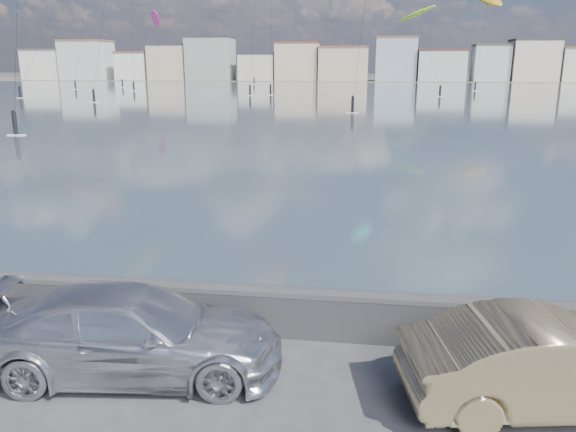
{
  "coord_description": "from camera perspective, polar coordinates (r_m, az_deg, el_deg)",
  "views": [
    {
      "loc": [
        2.65,
        -7.72,
        5.41
      ],
      "look_at": [
        1.0,
        4.0,
        2.2
      ],
      "focal_mm": 35.0,
      "sensor_mm": 36.0,
      "label": 1
    }
  ],
  "objects": [
    {
      "name": "far_buildings",
      "position": [
        193.73,
        7.91,
        15.21
      ],
      "size": [
        240.79,
        13.26,
        14.6
      ],
      "color": "silver",
      "rests_on": "ground"
    },
    {
      "name": "ground",
      "position": [
        9.8,
        -9.6,
        -18.59
      ],
      "size": [
        700.0,
        700.0,
        0.0
      ],
      "primitive_type": "plane",
      "color": "#333335",
      "rests_on": "ground"
    },
    {
      "name": "kitesurfer_6",
      "position": [
        112.98,
        12.98,
        19.28
      ],
      "size": [
        8.5,
        14.49,
        16.29
      ],
      "color": "#8CD826",
      "rests_on": "ground"
    },
    {
      "name": "car_champagne",
      "position": [
        10.2,
        25.25,
        -13.4
      ],
      "size": [
        4.97,
        2.52,
        1.56
      ],
      "primitive_type": "imported",
      "rotation": [
        0.0,
        0.0,
        1.76
      ],
      "color": "tan",
      "rests_on": "ground"
    },
    {
      "name": "far_shore_strip",
      "position": [
        207.81,
        7.51,
        13.55
      ],
      "size": [
        500.0,
        60.0,
        0.0
      ],
      "primitive_type": "cube",
      "color": "#4C473D",
      "rests_on": "ground"
    },
    {
      "name": "car_silver",
      "position": [
        10.61,
        -15.55,
        -11.3
      ],
      "size": [
        5.59,
        2.79,
        1.56
      ],
      "primitive_type": "imported",
      "rotation": [
        0.0,
        0.0,
        1.69
      ],
      "color": "silver",
      "rests_on": "ground"
    },
    {
      "name": "kitesurfer_12",
      "position": [
        135.84,
        19.64,
        19.96
      ],
      "size": [
        6.73,
        14.6,
        21.55
      ],
      "color": "#BF8C19",
      "rests_on": "ground"
    },
    {
      "name": "kitesurfer_15",
      "position": [
        155.63,
        -13.39,
        18.8
      ],
      "size": [
        6.83,
        18.54,
        19.08
      ],
      "color": "#E5338C",
      "rests_on": "ground"
    },
    {
      "name": "bay_water",
      "position": [
        99.41,
        6.64,
        11.95
      ],
      "size": [
        500.0,
        177.0,
        0.0
      ],
      "primitive_type": "cube",
      "color": "#334953",
      "rests_on": "ground"
    },
    {
      "name": "seawall",
      "position": [
        11.79,
        -5.78,
        -9.09
      ],
      "size": [
        400.0,
        0.36,
        1.08
      ],
      "color": "#28282B",
      "rests_on": "ground"
    }
  ]
}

